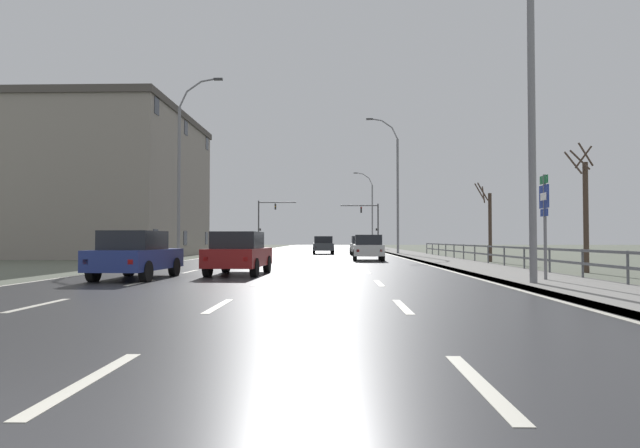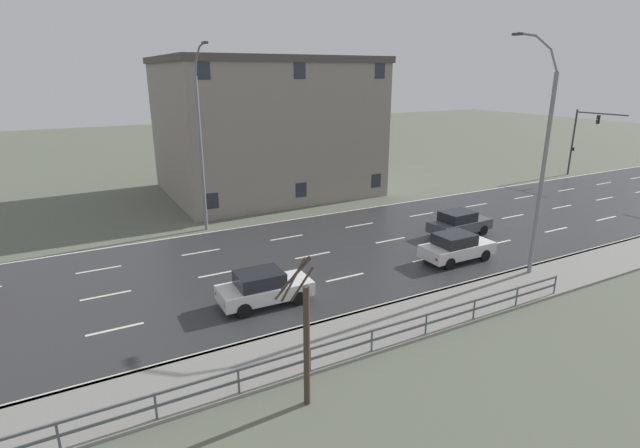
{
  "view_description": "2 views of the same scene",
  "coord_description": "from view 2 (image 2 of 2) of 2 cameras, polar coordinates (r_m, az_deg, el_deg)",
  "views": [
    {
      "loc": [
        2.22,
        -2.78,
        1.29
      ],
      "look_at": [
        0.69,
        52.28,
        2.89
      ],
      "focal_mm": 30.01,
      "sensor_mm": 36.0,
      "label": 1
    },
    {
      "loc": [
        22.58,
        22.6,
        9.85
      ],
      "look_at": [
        0.0,
        34.86,
        1.81
      ],
      "focal_mm": 27.17,
      "sensor_mm": 36.0,
      "label": 2
    }
  ],
  "objects": [
    {
      "name": "street_lamp_left_bank",
      "position": [
        31.31,
        -13.81,
        9.1
      ],
      "size": [
        2.83,
        0.24,
        11.53
      ],
      "color": "slate",
      "rests_on": "ground"
    },
    {
      "name": "bare_tree_mid",
      "position": [
        14.87,
        -1.76,
        -13.18
      ],
      "size": [
        0.86,
        1.3,
        4.63
      ],
      "color": "#423328",
      "rests_on": "ground"
    },
    {
      "name": "traffic_signal_left",
      "position": [
        54.3,
        28.49,
        9.36
      ],
      "size": [
        5.06,
        0.36,
        6.45
      ],
      "color": "#38383A",
      "rests_on": "ground"
    },
    {
      "name": "car_far_right",
      "position": [
        31.72,
        16.06,
        0.12
      ],
      "size": [
        1.98,
        4.17,
        1.57
      ],
      "rotation": [
        0.0,
        0.0,
        0.04
      ],
      "color": "#474C51",
      "rests_on": "ground"
    },
    {
      "name": "car_near_right",
      "position": [
        27.38,
        15.77,
        -2.59
      ],
      "size": [
        1.84,
        4.1,
        1.57
      ],
      "rotation": [
        0.0,
        0.0,
        -0.0
      ],
      "color": "silver",
      "rests_on": "ground"
    },
    {
      "name": "road_asphalt_strip",
      "position": [
        44.78,
        29.58,
        2.39
      ],
      "size": [
        14.0,
        120.0,
        0.03
      ],
      "color": "#303033",
      "rests_on": "ground"
    },
    {
      "name": "guardrail",
      "position": [
        15.74,
        -18.85,
        -19.2
      ],
      "size": [
        0.07,
        35.58,
        1.0
      ],
      "color": "#515459",
      "rests_on": "ground"
    },
    {
      "name": "ground_plane",
      "position": [
        35.4,
        19.03,
        0.15
      ],
      "size": [
        160.0,
        160.0,
        0.12
      ],
      "color": "#5B6051"
    },
    {
      "name": "street_lamp_midground",
      "position": [
        25.68,
        24.59,
        6.55
      ],
      "size": [
        2.78,
        0.24,
        11.74
      ],
      "color": "slate",
      "rests_on": "ground"
    },
    {
      "name": "car_mid_centre",
      "position": [
        21.66,
        -6.64,
        -7.42
      ],
      "size": [
        1.92,
        4.14,
        1.57
      ],
      "rotation": [
        0.0,
        0.0,
        -0.03
      ],
      "color": "silver",
      "rests_on": "ground"
    },
    {
      "name": "brick_building",
      "position": [
        42.04,
        -6.5,
        11.4
      ],
      "size": [
        13.8,
        16.44,
        11.08
      ],
      "color": "gray",
      "rests_on": "ground"
    }
  ]
}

